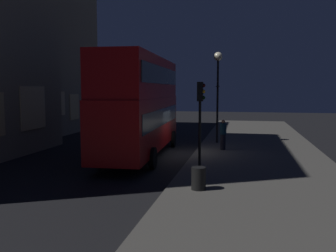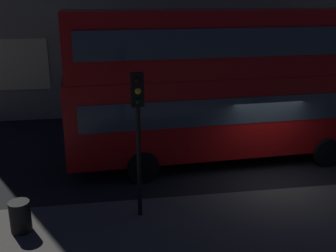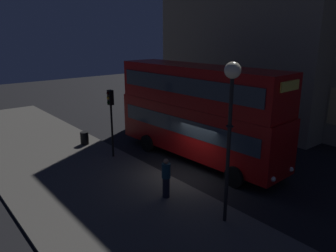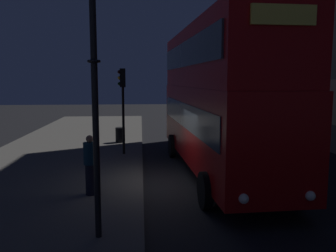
{
  "view_description": "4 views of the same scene",
  "coord_description": "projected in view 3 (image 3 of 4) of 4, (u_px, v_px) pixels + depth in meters",
  "views": [
    {
      "loc": [
        -20.57,
        -3.53,
        3.78
      ],
      "look_at": [
        -3.27,
        0.11,
        1.96
      ],
      "focal_mm": 38.69,
      "sensor_mm": 36.0,
      "label": 1
    },
    {
      "loc": [
        -5.41,
        -11.66,
        5.94
      ],
      "look_at": [
        -3.45,
        0.66,
        1.92
      ],
      "focal_mm": 43.65,
      "sensor_mm": 36.0,
      "label": 2
    },
    {
      "loc": [
        11.5,
        -10.6,
        7.18
      ],
      "look_at": [
        -2.06,
        0.51,
        2.16
      ],
      "focal_mm": 34.85,
      "sensor_mm": 36.0,
      "label": 3
    },
    {
      "loc": [
        11.69,
        -0.8,
        3.57
      ],
      "look_at": [
        -2.91,
        0.33,
        1.64
      ],
      "focal_mm": 37.43,
      "sensor_mm": 36.0,
      "label": 4
    }
  ],
  "objects": [
    {
      "name": "traffic_light_near_kerb",
      "position": [
        111.0,
        109.0,
        18.59
      ],
      "size": [
        0.33,
        0.37,
        3.97
      ],
      "rotation": [
        0.0,
        0.0,
        0.03
      ],
      "color": "black",
      "rests_on": "sidewalk_slab"
    },
    {
      "name": "ground_plane",
      "position": [
        185.0,
        176.0,
        16.99
      ],
      "size": [
        80.0,
        80.0,
        0.0
      ],
      "primitive_type": "plane",
      "color": "black"
    },
    {
      "name": "building_with_clock",
      "position": [
        263.0,
        5.0,
        26.39
      ],
      "size": [
        14.63,
        9.3,
        18.68
      ],
      "color": "tan",
      "rests_on": "ground"
    },
    {
      "name": "litter_bin",
      "position": [
        85.0,
        138.0,
        21.37
      ],
      "size": [
        0.53,
        0.53,
        0.83
      ],
      "primitive_type": "cylinder",
      "color": "black",
      "rests_on": "sidewalk_slab"
    },
    {
      "name": "street_lamp",
      "position": [
        231.0,
        101.0,
        11.44
      ],
      "size": [
        0.59,
        0.59,
        6.13
      ],
      "color": "black",
      "rests_on": "sidewalk_slab"
    },
    {
      "name": "pedestrian",
      "position": [
        166.0,
        178.0,
        14.32
      ],
      "size": [
        0.39,
        0.39,
        1.82
      ],
      "rotation": [
        0.0,
        0.0,
        2.73
      ],
      "color": "black",
      "rests_on": "sidewalk_slab"
    },
    {
      "name": "double_decker_bus",
      "position": [
        197.0,
        109.0,
        18.4
      ],
      "size": [
        11.09,
        3.2,
        5.47
      ],
      "rotation": [
        0.0,
        0.0,
        0.05
      ],
      "color": "#9E0C0C",
      "rests_on": "ground"
    },
    {
      "name": "sidewalk_slab",
      "position": [
        111.0,
        201.0,
        14.29
      ],
      "size": [
        44.0,
        7.29,
        0.12
      ],
      "primitive_type": "cube",
      "color": "#4C4944",
      "rests_on": "ground"
    }
  ]
}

